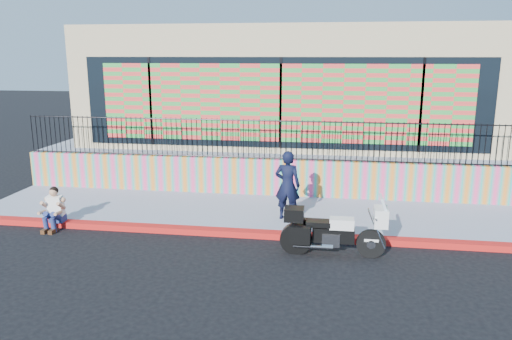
# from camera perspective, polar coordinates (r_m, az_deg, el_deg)

# --- Properties ---
(ground) EXTENTS (90.00, 90.00, 0.00)m
(ground) POSITION_cam_1_polar(r_m,az_deg,el_deg) (12.21, 0.65, -7.68)
(ground) COLOR black
(ground) RESTS_ON ground
(red_curb) EXTENTS (16.00, 0.30, 0.15)m
(red_curb) POSITION_cam_1_polar(r_m,az_deg,el_deg) (12.18, 0.65, -7.35)
(red_curb) COLOR red
(red_curb) RESTS_ON ground
(sidewalk) EXTENTS (16.00, 3.00, 0.15)m
(sidewalk) POSITION_cam_1_polar(r_m,az_deg,el_deg) (13.73, 1.62, -4.97)
(sidewalk) COLOR #878CA2
(sidewalk) RESTS_ON ground
(mural_wall) EXTENTS (16.00, 0.20, 1.10)m
(mural_wall) POSITION_cam_1_polar(r_m,az_deg,el_deg) (15.08, 2.39, -0.84)
(mural_wall) COLOR #FF4384
(mural_wall) RESTS_ON sidewalk
(metal_fence) EXTENTS (15.80, 0.04, 1.20)m
(metal_fence) POSITION_cam_1_polar(r_m,az_deg,el_deg) (14.85, 2.44, 3.47)
(metal_fence) COLOR black
(metal_fence) RESTS_ON mural_wall
(elevated_platform) EXTENTS (16.00, 10.00, 1.25)m
(elevated_platform) POSITION_cam_1_polar(r_m,az_deg,el_deg) (20.06, 4.01, 2.43)
(elevated_platform) COLOR #878CA2
(elevated_platform) RESTS_ON ground
(storefront_building) EXTENTS (14.00, 8.06, 4.00)m
(storefront_building) POSITION_cam_1_polar(r_m,az_deg,el_deg) (19.53, 4.08, 9.89)
(storefront_building) COLOR tan
(storefront_building) RESTS_ON elevated_platform
(police_motorcycle) EXTENTS (2.26, 0.75, 1.41)m
(police_motorcycle) POSITION_cam_1_polar(r_m,az_deg,el_deg) (11.09, 8.62, -6.77)
(police_motorcycle) COLOR black
(police_motorcycle) RESTS_ON ground
(police_officer) EXTENTS (0.71, 0.51, 1.80)m
(police_officer) POSITION_cam_1_polar(r_m,az_deg,el_deg) (12.82, 3.62, -1.76)
(police_officer) COLOR black
(police_officer) RESTS_ON sidewalk
(seated_man) EXTENTS (0.54, 0.71, 1.06)m
(seated_man) POSITION_cam_1_polar(r_m,az_deg,el_deg) (13.57, -22.20, -4.53)
(seated_man) COLOR navy
(seated_man) RESTS_ON ground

